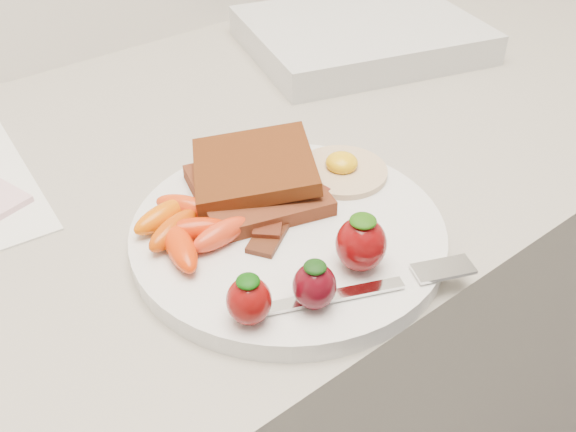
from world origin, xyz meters
TOP-DOWN VIEW (x-y plane):
  - counter at (0.00, 1.70)m, footprint 2.00×0.60m
  - plate at (0.02, 1.53)m, footprint 0.27×0.27m
  - toast_lower at (0.02, 1.59)m, footprint 0.13×0.13m
  - toast_upper at (0.03, 1.60)m, footprint 0.15×0.15m
  - fried_egg at (0.11, 1.56)m, footprint 0.11×0.11m
  - bacon_strips at (0.02, 1.55)m, footprint 0.11×0.09m
  - baby_carrots at (-0.06, 1.58)m, footprint 0.09×0.11m
  - strawberries at (-0.01, 1.46)m, footprint 0.14×0.05m
  - fork at (0.03, 1.43)m, footprint 0.17×0.08m
  - appliance at (0.36, 1.80)m, footprint 0.36×0.32m

SIDE VIEW (x-z plane):
  - counter at x=0.00m, z-range 0.00..0.90m
  - plate at x=0.02m, z-range 0.90..0.92m
  - appliance at x=0.36m, z-range 0.90..0.94m
  - fork at x=0.03m, z-range 0.92..0.92m
  - bacon_strips at x=0.02m, z-range 0.92..0.93m
  - fried_egg at x=0.11m, z-range 0.91..0.93m
  - toast_lower at x=0.02m, z-range 0.92..0.93m
  - baby_carrots at x=-0.06m, z-range 0.92..0.94m
  - toast_upper at x=0.03m, z-range 0.93..0.95m
  - strawberries at x=-0.01m, z-range 0.91..0.96m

